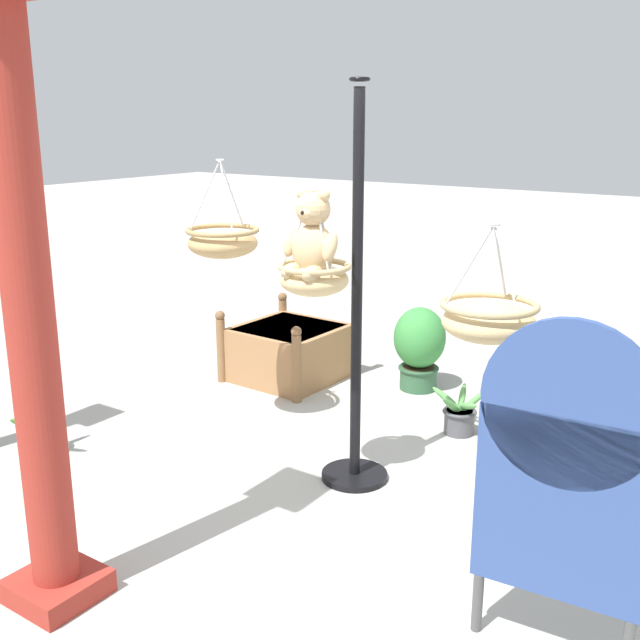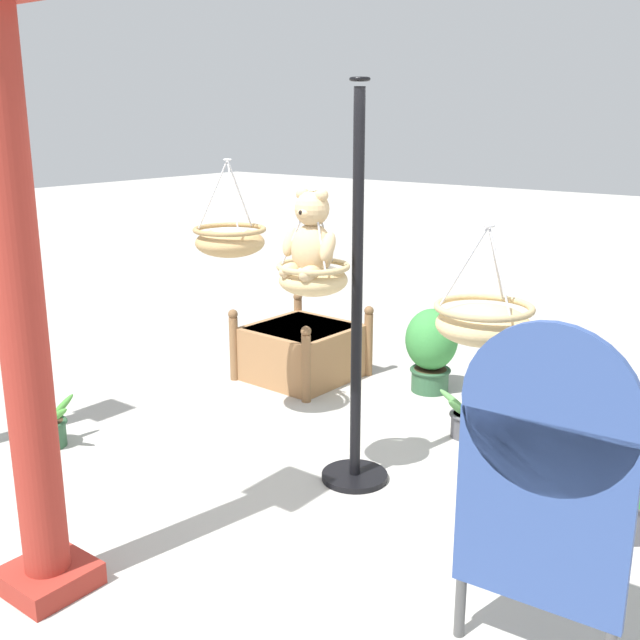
% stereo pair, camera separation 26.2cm
% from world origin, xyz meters
% --- Properties ---
extents(ground_plane, '(40.00, 40.00, 0.00)m').
position_xyz_m(ground_plane, '(0.00, 0.00, 0.00)').
color(ground_plane, '#ADAAA3').
extents(display_pole_central, '(0.44, 0.44, 2.56)m').
position_xyz_m(display_pole_central, '(-0.21, -0.06, 0.81)').
color(display_pole_central, black).
rests_on(display_pole_central, ground).
extents(hanging_basket_with_teddy, '(0.45, 0.45, 0.64)m').
position_xyz_m(hanging_basket_with_teddy, '(-0.06, 0.19, 1.40)').
color(hanging_basket_with_teddy, tan).
extents(teddy_bear, '(0.37, 0.34, 0.53)m').
position_xyz_m(teddy_bear, '(-0.06, 0.21, 1.63)').
color(teddy_bear, tan).
extents(hanging_basket_left_high, '(0.53, 0.53, 0.64)m').
position_xyz_m(hanging_basket_left_high, '(-1.15, 0.12, 1.29)').
color(hanging_basket_left_high, tan).
extents(hanging_basket_right_low, '(0.53, 0.53, 0.70)m').
position_xyz_m(hanging_basket_right_low, '(1.02, -0.21, 1.47)').
color(hanging_basket_right_low, tan).
extents(greenhouse_pillar_right, '(0.43, 0.43, 2.92)m').
position_xyz_m(greenhouse_pillar_right, '(0.34, 1.87, 1.41)').
color(greenhouse_pillar_right, '#9E2D23').
rests_on(greenhouse_pillar_right, ground).
extents(wooden_planter_box, '(0.98, 1.00, 0.66)m').
position_xyz_m(wooden_planter_box, '(1.34, -1.42, 0.27)').
color(wooden_planter_box, '#9E7047').
rests_on(wooden_planter_box, ground).
extents(potted_plant_flowering_red, '(0.53, 0.52, 0.34)m').
position_xyz_m(potted_plant_flowering_red, '(-0.96, -1.79, 0.12)').
color(potted_plant_flowering_red, '#BC6042').
rests_on(potted_plant_flowering_red, ground).
extents(potted_plant_tall_leafy, '(0.46, 0.48, 0.36)m').
position_xyz_m(potted_plant_tall_leafy, '(1.86, 0.88, 0.14)').
color(potted_plant_tall_leafy, '#2D5638').
rests_on(potted_plant_tall_leafy, ground).
extents(potted_plant_bushy_green, '(0.46, 0.45, 0.35)m').
position_xyz_m(potted_plant_bushy_green, '(-0.47, -1.14, 0.14)').
color(potted_plant_bushy_green, '#4C4C51').
rests_on(potted_plant_bushy_green, ground).
extents(potted_plant_small_succulent, '(0.45, 0.45, 0.74)m').
position_xyz_m(potted_plant_small_succulent, '(0.23, -1.83, 0.40)').
color(potted_plant_small_succulent, '#2D5638').
rests_on(potted_plant_small_succulent, ground).
extents(potted_plant_conical_shrub, '(0.30, 0.30, 0.69)m').
position_xyz_m(potted_plant_conical_shrub, '(-1.86, -0.47, 0.35)').
color(potted_plant_conical_shrub, '#4C4C51').
rests_on(potted_plant_conical_shrub, ground).
extents(display_sign_board, '(0.74, 0.10, 1.57)m').
position_xyz_m(display_sign_board, '(-1.82, 0.90, 0.92)').
color(display_sign_board, '#334C8C').
rests_on(display_sign_board, ground).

